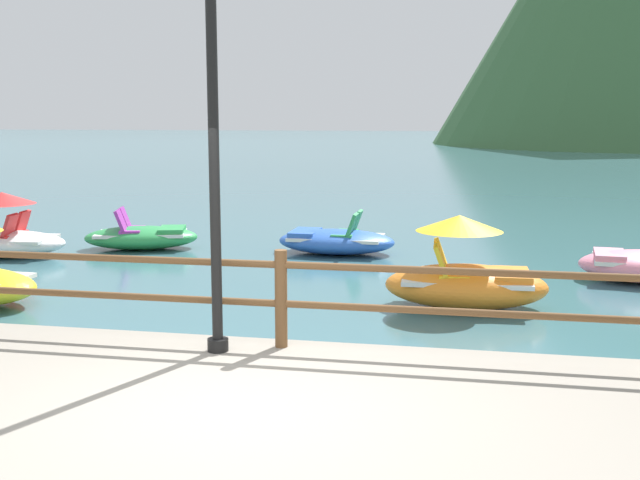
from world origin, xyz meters
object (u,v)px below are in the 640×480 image
lamp_post (213,90)px  pedal_boat_5 (142,237)px  pedal_boat_1 (336,241)px  pedal_boat_3 (466,276)px

lamp_post → pedal_boat_5: bearing=118.8°
pedal_boat_1 → pedal_boat_3: 4.61m
lamp_post → pedal_boat_5: (-4.11, 7.48, -2.60)m
lamp_post → pedal_boat_3: lamp_post is taller
pedal_boat_1 → pedal_boat_3: size_ratio=1.00×
pedal_boat_1 → pedal_boat_3: (2.50, -3.87, 0.19)m
pedal_boat_3 → pedal_boat_1: bearing=122.8°
lamp_post → pedal_boat_3: 5.07m
pedal_boat_3 → pedal_boat_5: (-6.37, 3.64, -0.19)m
pedal_boat_1 → pedal_boat_5: (-3.87, -0.23, -0.00)m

